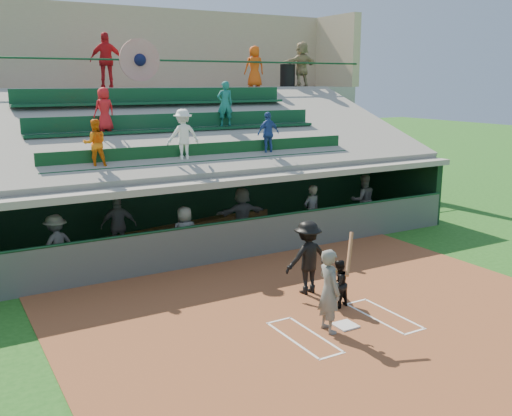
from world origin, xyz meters
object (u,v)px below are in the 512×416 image
batter_at_plate (329,290)px  catcher (338,284)px  home_plate (345,325)px  trash_bin (288,76)px

batter_at_plate → catcher: (0.92, 0.88, -0.32)m
catcher → home_plate: bearing=48.1°
home_plate → trash_bin: (6.66, 12.46, 5.04)m
home_plate → catcher: size_ratio=0.40×
home_plate → trash_bin: bearing=61.9°
batter_at_plate → trash_bin: size_ratio=2.06×
batter_at_plate → trash_bin: bearing=60.4°
batter_at_plate → catcher: batter_at_plate is taller
batter_at_plate → trash_bin: (7.09, 12.46, 4.20)m
home_plate → batter_at_plate: size_ratio=0.22×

